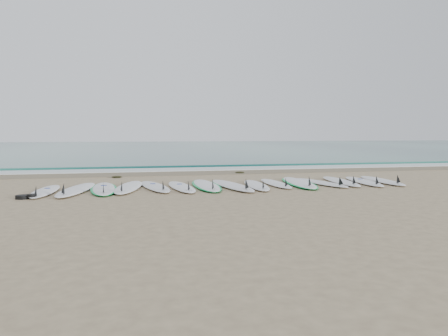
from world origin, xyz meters
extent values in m
plane|color=#9B8665|center=(0.00, 0.00, 0.00)|extent=(120.00, 120.00, 0.00)
cube|color=#1E5F57|center=(0.00, 32.50, 0.01)|extent=(120.00, 55.00, 0.03)
cube|color=#74664D|center=(0.00, 4.10, 0.01)|extent=(120.00, 1.80, 0.01)
cube|color=silver|center=(0.00, 5.50, 0.02)|extent=(120.00, 1.40, 0.04)
cube|color=#1E5F57|center=(0.00, 7.00, 0.05)|extent=(120.00, 1.00, 0.10)
ellipsoid|color=white|center=(-4.61, -0.18, 0.04)|extent=(0.61, 2.42, 0.08)
cone|color=black|center=(-4.65, -1.05, 0.18)|extent=(0.21, 0.26, 0.26)
cylinder|color=navy|center=(-4.60, 0.05, 0.08)|extent=(0.14, 0.14, 0.01)
ellipsoid|color=white|center=(-3.90, -0.09, 0.05)|extent=(1.04, 2.86, 0.09)
cone|color=black|center=(-4.07, -1.10, 0.21)|extent=(0.28, 0.33, 0.30)
ellipsoid|color=white|center=(-3.27, 0.01, 0.05)|extent=(0.67, 2.68, 0.09)
ellipsoid|color=#00BE4F|center=(-3.27, 0.01, 0.04)|extent=(0.76, 2.70, 0.06)
cone|color=black|center=(-3.23, -0.96, 0.20)|extent=(0.24, 0.29, 0.28)
cylinder|color=navy|center=(-3.28, 0.26, 0.09)|extent=(0.16, 0.16, 0.01)
ellipsoid|color=white|center=(-2.65, 0.15, 0.05)|extent=(1.02, 2.81, 0.09)
cone|color=black|center=(-2.82, -0.85, 0.21)|extent=(0.28, 0.33, 0.29)
ellipsoid|color=white|center=(-1.99, 0.15, 0.04)|extent=(0.90, 2.63, 0.08)
cone|color=black|center=(-1.86, -0.78, 0.20)|extent=(0.26, 0.30, 0.28)
cylinder|color=navy|center=(-2.03, 0.39, 0.09)|extent=(0.17, 0.17, 0.01)
ellipsoid|color=white|center=(-1.33, -0.06, 0.04)|extent=(0.69, 2.55, 0.08)
cone|color=black|center=(-1.27, -0.98, 0.19)|extent=(0.23, 0.28, 0.27)
cylinder|color=navy|center=(-1.34, 0.19, 0.09)|extent=(0.15, 0.15, 0.01)
ellipsoid|color=white|center=(-0.64, 0.11, 0.05)|extent=(0.62, 2.76, 0.09)
ellipsoid|color=#00BE4F|center=(-0.64, 0.11, 0.04)|extent=(0.72, 2.78, 0.06)
cone|color=black|center=(-0.66, -0.90, 0.21)|extent=(0.24, 0.30, 0.29)
ellipsoid|color=silver|center=(0.00, -0.11, 0.05)|extent=(0.90, 2.86, 0.09)
cone|color=black|center=(0.12, -1.13, 0.21)|extent=(0.27, 0.33, 0.30)
ellipsoid|color=white|center=(0.67, -0.14, 0.04)|extent=(0.78, 2.51, 0.08)
cone|color=black|center=(0.57, -1.04, 0.19)|extent=(0.24, 0.28, 0.26)
ellipsoid|color=white|center=(1.31, 0.14, 0.04)|extent=(0.54, 2.36, 0.08)
cone|color=black|center=(1.29, -0.72, 0.18)|extent=(0.20, 0.25, 0.25)
ellipsoid|color=white|center=(1.99, 0.12, 0.05)|extent=(0.98, 2.94, 0.09)
ellipsoid|color=#00BE4F|center=(1.99, 0.12, 0.04)|extent=(1.08, 2.97, 0.07)
cone|color=black|center=(1.84, -0.93, 0.22)|extent=(0.28, 0.34, 0.31)
ellipsoid|color=white|center=(2.60, 0.03, 0.04)|extent=(0.91, 2.49, 0.08)
cone|color=black|center=(2.74, -0.85, 0.18)|extent=(0.25, 0.29, 0.26)
ellipsoid|color=white|center=(3.30, 0.19, 0.05)|extent=(0.87, 2.68, 0.09)
cone|color=black|center=(3.18, -0.76, 0.20)|extent=(0.26, 0.31, 0.28)
ellipsoid|color=white|center=(3.93, 0.05, 0.04)|extent=(0.93, 2.62, 0.08)
cone|color=black|center=(3.78, -0.88, 0.19)|extent=(0.26, 0.30, 0.27)
cylinder|color=navy|center=(3.97, 0.29, 0.09)|extent=(0.17, 0.17, 0.01)
ellipsoid|color=white|center=(4.55, 0.11, 0.04)|extent=(0.81, 2.63, 0.08)
cone|color=black|center=(4.45, -0.83, 0.20)|extent=(0.25, 0.30, 0.28)
ellipsoid|color=black|center=(-3.01, 3.02, 0.03)|extent=(0.32, 0.25, 0.06)
ellipsoid|color=black|center=(1.21, 3.66, 0.03)|extent=(0.34, 0.26, 0.07)
cylinder|color=black|center=(-4.91, -1.09, 0.04)|extent=(0.32, 0.32, 0.08)
cylinder|color=black|center=(-4.71, -1.19, 0.08)|extent=(0.20, 0.20, 0.06)
camera|label=1|loc=(-2.69, -11.24, 1.43)|focal=35.00mm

